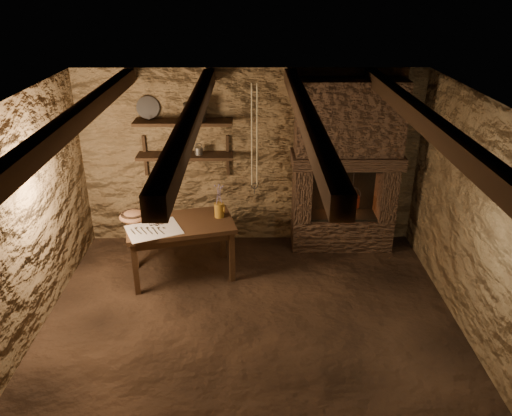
{
  "coord_description": "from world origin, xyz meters",
  "views": [
    {
      "loc": [
        0.02,
        -4.35,
        3.42
      ],
      "look_at": [
        0.07,
        0.9,
        0.98
      ],
      "focal_mm": 35.0,
      "sensor_mm": 36.0,
      "label": 1
    }
  ],
  "objects_px": {
    "wooden_bowl": "(133,216)",
    "red_pot": "(352,201)",
    "work_table": "(182,247)",
    "stoneware_jug": "(219,203)",
    "iron_stockpot": "(195,113)"
  },
  "relations": [
    {
      "from": "stoneware_jug",
      "to": "wooden_bowl",
      "type": "bearing_deg",
      "value": -167.28
    },
    {
      "from": "iron_stockpot",
      "to": "red_pot",
      "type": "distance_m",
      "value": 2.36
    },
    {
      "from": "wooden_bowl",
      "to": "red_pot",
      "type": "bearing_deg",
      "value": 11.9
    },
    {
      "from": "wooden_bowl",
      "to": "iron_stockpot",
      "type": "distance_m",
      "value": 1.5
    },
    {
      "from": "wooden_bowl",
      "to": "iron_stockpot",
      "type": "bearing_deg",
      "value": 43.8
    },
    {
      "from": "iron_stockpot",
      "to": "wooden_bowl",
      "type": "bearing_deg",
      "value": -136.2
    },
    {
      "from": "stoneware_jug",
      "to": "iron_stockpot",
      "type": "bearing_deg",
      "value": 125.23
    },
    {
      "from": "stoneware_jug",
      "to": "red_pot",
      "type": "bearing_deg",
      "value": 25.91
    },
    {
      "from": "work_table",
      "to": "stoneware_jug",
      "type": "relative_size",
      "value": 3.35
    },
    {
      "from": "red_pot",
      "to": "iron_stockpot",
      "type": "bearing_deg",
      "value": 176.65
    },
    {
      "from": "work_table",
      "to": "red_pot",
      "type": "relative_size",
      "value": 2.61
    },
    {
      "from": "work_table",
      "to": "red_pot",
      "type": "distance_m",
      "value": 2.33
    },
    {
      "from": "wooden_bowl",
      "to": "red_pot",
      "type": "distance_m",
      "value": 2.85
    },
    {
      "from": "red_pot",
      "to": "wooden_bowl",
      "type": "bearing_deg",
      "value": -168.1
    },
    {
      "from": "stoneware_jug",
      "to": "red_pot",
      "type": "height_order",
      "value": "red_pot"
    }
  ]
}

